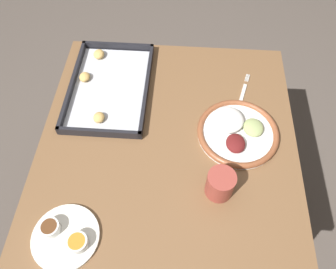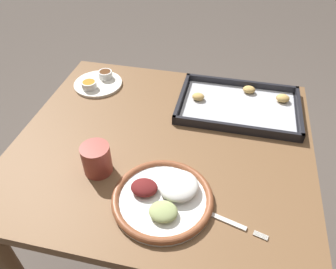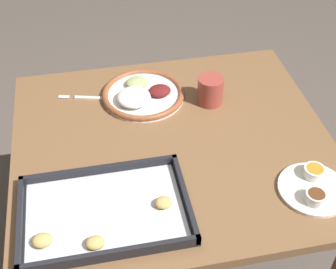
{
  "view_description": "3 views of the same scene",
  "coord_description": "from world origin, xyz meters",
  "px_view_note": "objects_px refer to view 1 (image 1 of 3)",
  "views": [
    {
      "loc": [
        -0.55,
        -0.04,
        1.64
      ],
      "look_at": [
        0.02,
        0.0,
        0.77
      ],
      "focal_mm": 35.0,
      "sensor_mm": 36.0,
      "label": 1
    },
    {
      "loc": [
        0.18,
        -0.73,
        1.44
      ],
      "look_at": [
        0.02,
        0.0,
        0.77
      ],
      "focal_mm": 35.0,
      "sensor_mm": 36.0,
      "label": 2
    },
    {
      "loc": [
        0.21,
        0.97,
        1.67
      ],
      "look_at": [
        0.02,
        0.0,
        0.77
      ],
      "focal_mm": 50.0,
      "sensor_mm": 36.0,
      "label": 3
    }
  ],
  "objects_px": {
    "drinking_cup": "(220,184)",
    "dinner_plate": "(237,131)",
    "saucer_plate": "(65,236)",
    "baking_tray": "(109,86)",
    "fork": "(242,95)"
  },
  "relations": [
    {
      "from": "saucer_plate",
      "to": "baking_tray",
      "type": "xyz_separation_m",
      "value": [
        0.54,
        -0.02,
        -0.0
      ]
    },
    {
      "from": "fork",
      "to": "baking_tray",
      "type": "distance_m",
      "value": 0.48
    },
    {
      "from": "dinner_plate",
      "to": "fork",
      "type": "relative_size",
      "value": 1.44
    },
    {
      "from": "saucer_plate",
      "to": "baking_tray",
      "type": "distance_m",
      "value": 0.54
    },
    {
      "from": "baking_tray",
      "to": "saucer_plate",
      "type": "bearing_deg",
      "value": 177.35
    },
    {
      "from": "fork",
      "to": "baking_tray",
      "type": "xyz_separation_m",
      "value": [
        0.0,
        0.48,
        0.01
      ]
    },
    {
      "from": "dinner_plate",
      "to": "fork",
      "type": "height_order",
      "value": "dinner_plate"
    },
    {
      "from": "dinner_plate",
      "to": "fork",
      "type": "bearing_deg",
      "value": -9.96
    },
    {
      "from": "dinner_plate",
      "to": "saucer_plate",
      "type": "relative_size",
      "value": 1.45
    },
    {
      "from": "baking_tray",
      "to": "fork",
      "type": "bearing_deg",
      "value": -90.16
    },
    {
      "from": "saucer_plate",
      "to": "baking_tray",
      "type": "height_order",
      "value": "saucer_plate"
    },
    {
      "from": "fork",
      "to": "saucer_plate",
      "type": "bearing_deg",
      "value": 151.96
    },
    {
      "from": "drinking_cup",
      "to": "dinner_plate",
      "type": "bearing_deg",
      "value": -16.64
    },
    {
      "from": "fork",
      "to": "baking_tray",
      "type": "height_order",
      "value": "baking_tray"
    },
    {
      "from": "dinner_plate",
      "to": "saucer_plate",
      "type": "height_order",
      "value": "dinner_plate"
    }
  ]
}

